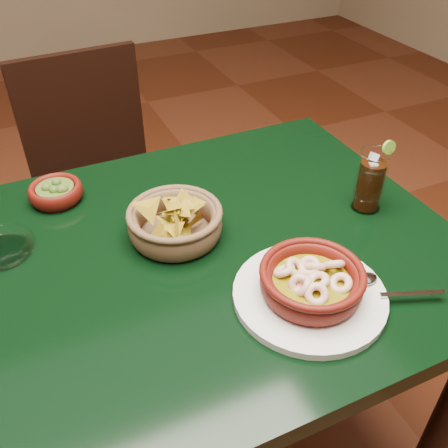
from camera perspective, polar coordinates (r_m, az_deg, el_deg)
name	(u,v)px	position (r m, az deg, el deg)	size (l,w,h in m)	color
dining_table	(156,299)	(1.02, -7.73, -8.49)	(1.20, 0.80, 0.75)	black
dining_chair	(102,186)	(1.67, -13.73, 4.27)	(0.43, 0.43, 0.89)	black
shrimp_plate	(311,285)	(0.86, 9.93, -6.84)	(0.34, 0.27, 0.08)	silver
chip_basket	(175,222)	(0.98, -5.58, 0.18)	(0.22, 0.22, 0.12)	brown
guacamole_ramekin	(56,192)	(1.15, -18.67, 3.52)	(0.13, 0.13, 0.05)	#4B0D08
cola_drink	(370,181)	(1.08, 16.38, 4.71)	(0.13, 0.13, 0.15)	white
glass_ashtray	(1,247)	(1.04, -24.14, -2.41)	(0.13, 0.13, 0.03)	white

